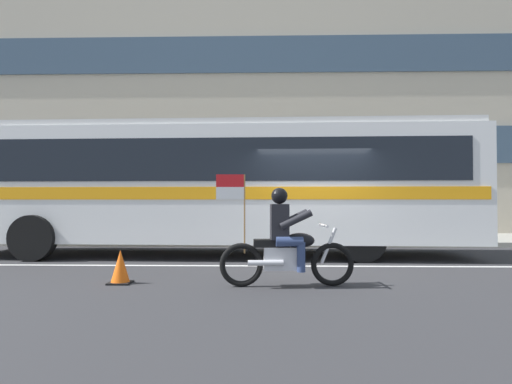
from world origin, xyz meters
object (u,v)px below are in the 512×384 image
at_px(fire_hydrant, 148,228).
at_px(traffic_cone, 120,268).
at_px(motorcycle_with_rider, 285,244).
at_px(transit_bus, 212,180).

relative_size(fire_hydrant, traffic_cone, 1.36).
bearing_deg(fire_hydrant, motorcycle_with_rider, -59.24).
xyz_separation_m(fire_hydrant, traffic_cone, (1.35, -6.63, -0.26)).
bearing_deg(motorcycle_with_rider, transit_bus, 112.64).
xyz_separation_m(motorcycle_with_rider, traffic_cone, (-2.70, 0.17, -0.41)).
relative_size(transit_bus, fire_hydrant, 16.96).
xyz_separation_m(transit_bus, fire_hydrant, (-2.38, 2.81, -1.37)).
bearing_deg(transit_bus, fire_hydrant, 130.33).
distance_m(transit_bus, fire_hydrant, 3.93).
bearing_deg(motorcycle_with_rider, traffic_cone, 176.38).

